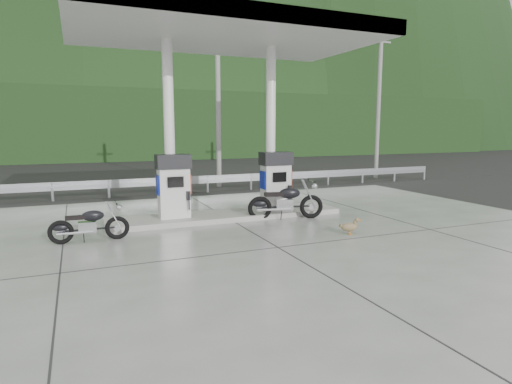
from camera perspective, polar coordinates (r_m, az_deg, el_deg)
name	(u,v)px	position (r m, az deg, el deg)	size (l,w,h in m)	color
ground	(260,238)	(10.65, 0.60, -6.15)	(160.00, 160.00, 0.00)	black
forecourt_apron	(260,238)	(10.64, 0.60, -6.10)	(18.00, 14.00, 0.02)	slate
pump_island	(228,216)	(12.90, -3.82, -3.15)	(7.00, 1.40, 0.15)	#9A978F
gas_pump_left	(174,186)	(12.32, -10.92, 0.76)	(0.95, 0.55, 1.80)	silver
gas_pump_right	(276,181)	(13.34, 2.65, 1.48)	(0.95, 0.55, 1.80)	silver
canopy_column_left	(169,129)	(12.60, -11.50, 8.21)	(0.30, 0.30, 5.00)	white
canopy_column_right	(271,129)	(13.60, 1.97, 8.38)	(0.30, 0.30, 5.00)	white
canopy_roof	(226,33)	(12.92, -4.06, 20.42)	(8.50, 5.00, 0.40)	white
guardrail	(184,177)	(18.04, -9.54, 2.04)	(26.00, 0.16, 1.42)	#A5A6AD
road	(168,184)	(21.52, -11.65, 1.11)	(60.00, 7.00, 0.01)	black
utility_pole_b	(218,99)	(19.95, -5.07, 12.19)	(0.22, 0.22, 8.00)	gray
utility_pole_c	(379,104)	(24.27, 16.03, 11.22)	(0.22, 0.22, 8.00)	gray
tree_band	(125,125)	(39.67, -17.06, 8.52)	(80.00, 6.00, 6.00)	black
forested_hills	(105,147)	(69.63, -19.50, 5.74)	(100.00, 40.00, 140.00)	black
motorcycle_left	(89,225)	(10.91, -21.34, -4.10)	(1.70, 0.54, 0.81)	black
motorcycle_right	(286,202)	(12.69, 4.00, -1.37)	(2.13, 0.67, 1.01)	black
duck	(349,227)	(11.14, 12.30, -4.62)	(0.51, 0.14, 0.37)	brown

